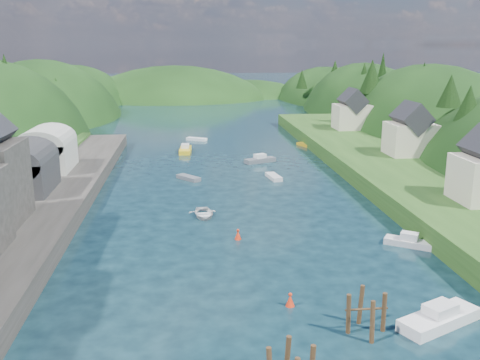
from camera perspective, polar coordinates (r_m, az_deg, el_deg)
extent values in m
plane|color=black|center=(84.51, -1.51, 1.02)|extent=(600.00, 600.00, 0.00)
ellipsoid|color=black|center=(157.46, -20.05, 3.21)|extent=(44.00, 75.56, 48.19)
ellipsoid|color=black|center=(197.68, -17.21, 6.00)|extent=(44.00, 75.56, 39.00)
ellipsoid|color=black|center=(121.82, 19.17, 0.28)|extent=(36.00, 75.56, 48.00)
ellipsoid|color=black|center=(160.81, 12.84, 4.17)|extent=(36.00, 75.56, 44.49)
ellipsoid|color=black|center=(200.38, 9.07, 6.71)|extent=(36.00, 75.56, 36.00)
ellipsoid|color=black|center=(204.20, -6.88, 5.87)|extent=(80.00, 60.00, 44.00)
ellipsoid|color=black|center=(215.70, 0.67, 5.88)|extent=(70.00, 56.00, 36.00)
cone|color=black|center=(112.38, -23.70, 10.18)|extent=(4.34, 4.34, 8.12)
cone|color=black|center=(122.85, -22.36, 8.28)|extent=(5.28, 5.28, 5.97)
cone|color=black|center=(130.08, -22.76, 10.05)|extent=(4.77, 4.77, 6.47)
cone|color=black|center=(137.06, -19.00, 9.11)|extent=(4.07, 4.07, 5.83)
cone|color=black|center=(155.75, -19.57, 10.10)|extent=(4.56, 4.56, 9.12)
cone|color=black|center=(163.38, -18.71, 9.52)|extent=(4.75, 4.75, 5.30)
cone|color=black|center=(171.41, -16.90, 10.16)|extent=(4.27, 4.27, 7.15)
cone|color=black|center=(85.28, 23.20, 6.94)|extent=(5.29, 5.29, 7.09)
cone|color=black|center=(93.55, 21.53, 8.85)|extent=(4.07, 4.07, 5.29)
cone|color=black|center=(101.28, 21.41, 6.95)|extent=(3.40, 3.40, 5.83)
cone|color=black|center=(115.70, 18.94, 9.63)|extent=(4.94, 4.94, 9.03)
cone|color=black|center=(120.78, 13.88, 10.68)|extent=(5.25, 5.25, 7.26)
cone|color=black|center=(133.75, 14.95, 11.08)|extent=(3.36, 3.36, 9.20)
cone|color=black|center=(145.49, 13.09, 10.59)|extent=(4.57, 4.57, 7.70)
cone|color=black|center=(159.32, 11.60, 10.21)|extent=(3.59, 3.59, 5.98)
cone|color=black|center=(165.78, 10.08, 11.39)|extent=(4.14, 4.14, 6.29)
cone|color=black|center=(175.86, 6.62, 10.65)|extent=(3.83, 3.83, 5.97)
cube|color=#2D2B28|center=(57.99, -23.55, -5.40)|extent=(12.00, 110.00, 2.00)
cube|color=#2D2D30|center=(69.72, -22.23, 0.47)|extent=(7.00, 9.00, 4.00)
cylinder|color=#2D2D30|center=(69.30, -22.38, 2.08)|extent=(7.00, 9.00, 7.00)
cube|color=#B2B2A8|center=(81.03, -19.93, 2.48)|extent=(7.00, 9.00, 4.00)
cylinder|color=#B2B2A8|center=(80.67, -20.05, 3.87)|extent=(7.00, 9.00, 7.00)
cube|color=#234719|center=(80.54, 17.08, 0.60)|extent=(16.00, 120.00, 2.40)
cube|color=beige|center=(88.59, 17.67, 4.20)|extent=(7.00, 6.00, 5.00)
cube|color=black|center=(88.11, 17.84, 6.33)|extent=(5.15, 6.24, 5.15)
cube|color=beige|center=(113.27, 11.84, 6.62)|extent=(7.00, 6.00, 5.00)
cube|color=black|center=(112.90, 11.93, 8.30)|extent=(5.15, 6.24, 5.15)
cylinder|color=#382314|center=(39.19, 15.07, -13.84)|extent=(0.32, 0.32, 3.57)
cylinder|color=#382314|center=(39.83, 12.71, -13.21)|extent=(0.32, 0.32, 3.57)
cylinder|color=#382314|center=(38.42, 11.48, -14.22)|extent=(0.32, 0.32, 3.57)
cylinder|color=#382314|center=(37.76, 13.92, -14.90)|extent=(0.32, 0.32, 3.57)
cylinder|color=#382314|center=(38.51, 13.35, -13.25)|extent=(2.99, 0.16, 0.16)
cone|color=red|center=(41.75, 5.38, -12.68)|extent=(0.70, 0.70, 0.90)
sphere|color=red|center=(41.53, 5.39, -12.07)|extent=(0.30, 0.30, 0.30)
cone|color=red|center=(54.81, -0.22, -5.89)|extent=(0.70, 0.70, 0.90)
sphere|color=red|center=(54.64, -0.22, -5.40)|extent=(0.30, 0.30, 0.30)
cube|color=white|center=(111.62, -4.65, 4.36)|extent=(4.42, 3.28, 0.60)
cube|color=silver|center=(79.46, 3.62, 0.34)|extent=(2.06, 4.40, 0.59)
cube|color=white|center=(41.57, 20.48, -13.78)|extent=(6.80, 4.82, 0.91)
cube|color=silver|center=(41.19, 20.58, -12.72)|extent=(2.71, 2.36, 0.70)
cube|color=#575C64|center=(90.38, 2.15, 2.10)|extent=(5.62, 3.78, 0.75)
cube|color=silver|center=(90.22, 2.15, 2.58)|extent=(2.22, 1.89, 0.70)
imported|color=silver|center=(62.14, -3.89, -3.60)|extent=(3.58, 4.77, 0.94)
cube|color=#555961|center=(79.07, -5.51, 0.23)|extent=(3.71, 4.10, 0.58)
cube|color=gold|center=(105.62, 6.94, 3.73)|extent=(2.71, 4.32, 0.58)
cube|color=silver|center=(55.73, 17.58, -6.41)|extent=(4.75, 3.87, 0.65)
cube|color=silver|center=(55.49, 17.63, -5.72)|extent=(1.96, 1.80, 0.70)
cube|color=gold|center=(99.36, -5.85, 3.17)|extent=(2.37, 6.18, 0.85)
cube|color=silver|center=(99.21, -5.86, 3.64)|extent=(1.53, 2.21, 0.70)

